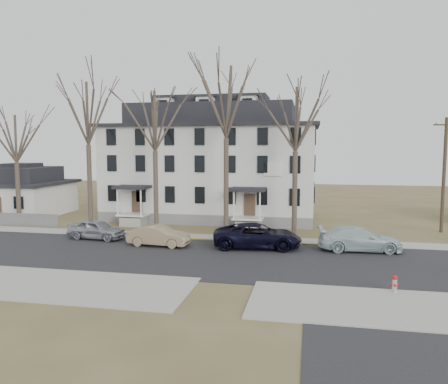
% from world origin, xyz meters
% --- Properties ---
extents(ground, '(120.00, 120.00, 0.00)m').
position_xyz_m(ground, '(0.00, 0.00, 0.00)').
color(ground, brown).
rests_on(ground, ground).
extents(main_road, '(120.00, 10.00, 0.04)m').
position_xyz_m(main_road, '(0.00, 2.00, 0.00)').
color(main_road, '#27272A').
rests_on(main_road, ground).
extents(far_sidewalk, '(120.00, 2.00, 0.08)m').
position_xyz_m(far_sidewalk, '(0.00, 8.00, 0.00)').
color(far_sidewalk, '#A09F97').
rests_on(far_sidewalk, ground).
extents(near_sidewalk_right, '(14.00, 5.00, 0.08)m').
position_xyz_m(near_sidewalk_right, '(12.00, -5.00, 0.00)').
color(near_sidewalk_right, '#A09F97').
rests_on(near_sidewalk_right, ground).
extents(near_sidewalk_left, '(20.00, 5.00, 0.08)m').
position_xyz_m(near_sidewalk_left, '(-8.00, -5.00, 0.00)').
color(near_sidewalk_left, '#A09F97').
rests_on(near_sidewalk_left, ground).
extents(yellow_curb, '(14.00, 0.25, 0.06)m').
position_xyz_m(yellow_curb, '(5.00, 7.10, 0.00)').
color(yellow_curb, gold).
rests_on(yellow_curb, ground).
extents(boarding_house, '(20.80, 12.36, 12.05)m').
position_xyz_m(boarding_house, '(-2.00, 17.95, 5.38)').
color(boarding_house, slate).
rests_on(boarding_house, ground).
extents(small_house, '(8.70, 8.70, 5.00)m').
position_xyz_m(small_house, '(-22.00, 16.00, 2.25)').
color(small_house, silver).
rests_on(small_house, ground).
extents(tree_far_left, '(8.40, 8.40, 13.72)m').
position_xyz_m(tree_far_left, '(-11.00, 9.80, 10.34)').
color(tree_far_left, '#473B31').
rests_on(tree_far_left, ground).
extents(tree_mid_left, '(7.80, 7.80, 12.74)m').
position_xyz_m(tree_mid_left, '(-5.00, 9.80, 9.60)').
color(tree_mid_left, '#473B31').
rests_on(tree_mid_left, ground).
extents(tree_center, '(9.00, 9.00, 14.70)m').
position_xyz_m(tree_center, '(1.00, 9.80, 11.08)').
color(tree_center, '#473B31').
rests_on(tree_center, ground).
extents(tree_mid_right, '(7.80, 7.80, 12.74)m').
position_xyz_m(tree_mid_right, '(6.50, 9.80, 9.60)').
color(tree_mid_right, '#473B31').
rests_on(tree_mid_right, ground).
extents(tree_bungalow, '(6.60, 6.60, 10.78)m').
position_xyz_m(tree_bungalow, '(-18.00, 9.80, 8.12)').
color(tree_bungalow, '#473B31').
rests_on(tree_bungalow, ground).
extents(utility_pole_far, '(2.00, 0.28, 9.50)m').
position_xyz_m(utility_pole_far, '(18.50, 14.00, 4.90)').
color(utility_pole_far, '#3D3023').
rests_on(utility_pole_far, ground).
extents(car_silver, '(4.62, 2.23, 1.52)m').
position_xyz_m(car_silver, '(-8.40, 5.81, 0.76)').
color(car_silver, '#999BA5').
rests_on(car_silver, ground).
extents(car_tan, '(4.52, 1.80, 1.46)m').
position_xyz_m(car_tan, '(-2.90, 4.53, 0.73)').
color(car_tan, '#9C8562').
rests_on(car_tan, ground).
extents(car_navy, '(6.39, 3.41, 1.71)m').
position_xyz_m(car_navy, '(4.11, 5.30, 0.85)').
color(car_navy, black).
rests_on(car_navy, ground).
extents(car_white, '(5.73, 2.75, 1.61)m').
position_xyz_m(car_white, '(11.07, 5.79, 0.81)').
color(car_white, silver).
rests_on(car_white, ground).
extents(bicycle_left, '(1.63, 0.79, 0.82)m').
position_xyz_m(bicycle_left, '(-8.52, 12.44, 0.41)').
color(bicycle_left, black).
rests_on(bicycle_left, ground).
extents(fire_hydrant, '(0.38, 0.36, 0.92)m').
position_xyz_m(fire_hydrant, '(11.80, -2.91, 0.46)').
color(fire_hydrant, '#B7B7BA').
rests_on(fire_hydrant, ground).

